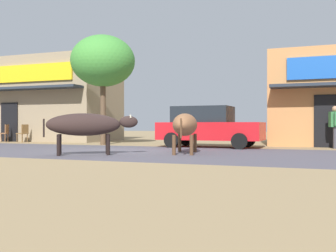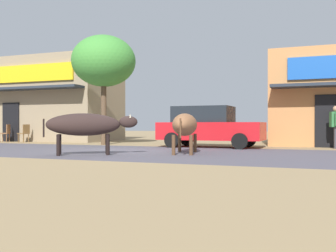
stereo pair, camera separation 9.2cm
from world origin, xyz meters
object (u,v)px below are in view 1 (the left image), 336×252
Objects in this scene: cow_near_brown at (86,125)px; cafe_chair_near_tree at (5,132)px; pedestrian_by_shop at (335,124)px; parked_hatchback_car at (208,126)px; cow_far_dark at (185,125)px; cafe_chair_by_doorway at (23,132)px; roadside_tree at (103,61)px.

cow_near_brown is 10.63m from cafe_chair_near_tree.
parked_hatchback_car is at bearing -170.54° from pedestrian_by_shop.
cow_near_brown is 1.57× the size of pedestrian_by_shop.
pedestrian_by_shop is at bearing 42.57° from cow_far_dark.
cafe_chair_near_tree is at bearing -179.84° from cafe_chair_by_doorway.
parked_hatchback_car is at bearing 64.34° from cow_near_brown.
parked_hatchback_car is 4.55× the size of cafe_chair_near_tree.
cow_far_dark reaches higher than cafe_chair_near_tree.
pedestrian_by_shop is at bearing -0.39° from cafe_chair_near_tree.
parked_hatchback_car reaches higher than cow_near_brown.
parked_hatchback_car is 11.26m from cafe_chair_near_tree.
cafe_chair_near_tree is at bearing 145.56° from cow_near_brown.
cow_far_dark is (2.58, 1.66, -0.00)m from cow_near_brown.
cafe_chair_by_doorway is (-14.74, 0.11, -0.43)m from pedestrian_by_shop.
cafe_chair_near_tree is (-6.33, 0.77, -3.24)m from roadside_tree.
roadside_tree is 10.05m from pedestrian_by_shop.
cow_near_brown reaches higher than cafe_chair_near_tree.
cow_near_brown is at bearing -147.18° from cow_far_dark.
cow_far_dark is 3.08× the size of cafe_chair_by_doorway.
cow_near_brown reaches higher than cafe_chair_by_doorway.
cafe_chair_near_tree is (-8.76, 6.01, -0.38)m from cow_near_brown.
cow_near_brown is 2.76× the size of cafe_chair_by_doorway.
parked_hatchback_car is 1.48× the size of cow_far_dark.
roadside_tree is 5.69m from parked_hatchback_car.
cafe_chair_by_doorway is (-10.13, 4.35, -0.38)m from cow_far_dark.
roadside_tree is 3.04× the size of pedestrian_by_shop.
roadside_tree is 5.35× the size of cafe_chair_by_doorway.
cow_near_brown is (-2.46, -5.11, 0.05)m from parked_hatchback_car.
roadside_tree is 1.94× the size of cow_near_brown.
cow_far_dark is at bearing -20.97° from cafe_chair_near_tree.
parked_hatchback_car is 2.59× the size of pedestrian_by_shop.
roadside_tree reaches higher than pedestrian_by_shop.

